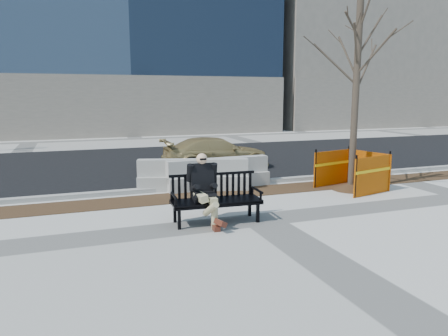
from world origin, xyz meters
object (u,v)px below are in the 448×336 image
at_px(sedan, 216,169).
at_px(bench, 216,222).
at_px(tree_fence, 351,190).
at_px(jersey_barrier_right, 218,188).
at_px(seated_man, 204,223).
at_px(jersey_barrier_left, 193,190).

bearing_deg(sedan, bench, 161.55).
xyz_separation_m(bench, sedan, (2.22, 6.44, 0.00)).
distance_m(tree_fence, jersey_barrier_right, 3.93).
bearing_deg(bench, sedan, 74.47).
height_order(sedan, jersey_barrier_right, sedan).
bearing_deg(tree_fence, bench, -160.57).
xyz_separation_m(seated_man, sedan, (2.49, 6.37, 0.00)).
bearing_deg(sedan, jersey_barrier_left, 150.74).
xyz_separation_m(bench, jersey_barrier_left, (0.41, 3.29, 0.00)).
xyz_separation_m(bench, tree_fence, (4.79, 1.69, 0.00)).
relative_size(sedan, jersey_barrier_right, 1.29).
bearing_deg(seated_man, bench, -11.16).
relative_size(tree_fence, jersey_barrier_left, 1.83).
height_order(tree_fence, jersey_barrier_left, tree_fence).
bearing_deg(tree_fence, jersey_barrier_right, 156.01).
bearing_deg(seated_man, jersey_barrier_right, 68.87).
distance_m(tree_fence, jersey_barrier_left, 4.66).
bearing_deg(tree_fence, sedan, 118.39).
distance_m(seated_man, jersey_barrier_left, 3.29).
relative_size(bench, tree_fence, 0.34).
xyz_separation_m(seated_man, jersey_barrier_left, (0.69, 3.22, 0.00)).
bearing_deg(seated_man, sedan, 72.12).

